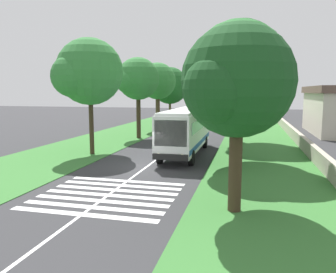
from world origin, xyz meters
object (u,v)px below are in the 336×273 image
at_px(roadside_tree_right_4, 236,85).
at_px(roadside_tree_left_1, 137,80).
at_px(coach_bus, 186,129).
at_px(roadside_tree_left_3, 157,82).
at_px(roadside_tree_left_2, 89,74).
at_px(trailing_car_0, 185,124).
at_px(roadside_tree_right_0, 235,74).
at_px(roadside_tree_left_0, 199,87).
at_px(roadside_tree_left_4, 169,87).
at_px(trailing_car_2, 220,118).
at_px(roadside_tree_right_2, 247,86).
at_px(roadside_tree_right_3, 244,76).
at_px(trailing_car_1, 215,121).
at_px(roadside_tree_right_1, 239,59).
at_px(utility_pole, 232,102).

bearing_deg(roadside_tree_right_4, roadside_tree_left_1, 29.03).
xyz_separation_m(coach_bus, roadside_tree_left_3, (16.31, 6.95, 4.22)).
xyz_separation_m(roadside_tree_left_2, roadside_tree_left_3, (17.82, -0.76, -0.23)).
relative_size(roadside_tree_left_1, roadside_tree_right_4, 1.11).
bearing_deg(trailing_car_0, roadside_tree_right_0, -160.83).
height_order(coach_bus, roadside_tree_left_0, roadside_tree_left_0).
bearing_deg(roadside_tree_left_2, roadside_tree_right_0, -96.72).
bearing_deg(roadside_tree_left_4, roadside_tree_right_4, -162.61).
distance_m(trailing_car_2, roadside_tree_right_0, 34.06).
distance_m(roadside_tree_left_2, roadside_tree_right_0, 11.76).
xyz_separation_m(roadside_tree_right_0, roadside_tree_right_2, (57.84, -0.41, 0.03)).
distance_m(roadside_tree_left_0, roadside_tree_left_2, 58.98).
height_order(roadside_tree_left_1, roadside_tree_right_4, roadside_tree_left_1).
relative_size(trailing_car_0, roadside_tree_right_2, 0.42).
relative_size(roadside_tree_right_3, roadside_tree_right_4, 1.49).
distance_m(trailing_car_2, roadside_tree_left_2, 33.49).
height_order(coach_bus, roadside_tree_left_4, roadside_tree_left_4).
bearing_deg(coach_bus, roadside_tree_right_2, -4.55).
xyz_separation_m(roadside_tree_left_3, roadside_tree_right_0, (-19.20, -10.91, 0.04)).
height_order(trailing_car_1, roadside_tree_right_3, roadside_tree_right_3).
bearing_deg(roadside_tree_right_2, roadside_tree_left_0, 78.05).
bearing_deg(roadside_tree_left_1, roadside_tree_left_4, 2.91).
bearing_deg(roadside_tree_left_1, roadside_tree_right_4, -150.97).
relative_size(roadside_tree_right_1, utility_pole, 1.50).
bearing_deg(roadside_tree_left_1, trailing_car_1, -22.99).
distance_m(roadside_tree_left_0, roadside_tree_left_1, 49.17).
bearing_deg(roadside_tree_left_0, trailing_car_1, -167.08).
bearing_deg(roadside_tree_left_0, roadside_tree_right_2, -101.95).
bearing_deg(roadside_tree_right_1, roadside_tree_right_4, -178.57).
bearing_deg(trailing_car_1, roadside_tree_right_3, -10.37).
relative_size(roadside_tree_left_1, roadside_tree_right_2, 0.86).
bearing_deg(roadside_tree_left_0, roadside_tree_right_4, -170.34).
relative_size(trailing_car_1, roadside_tree_left_1, 0.49).
relative_size(trailing_car_2, roadside_tree_right_3, 0.36).
bearing_deg(roadside_tree_left_2, coach_bus, -78.90).
distance_m(roadside_tree_right_1, roadside_tree_right_4, 20.03).
xyz_separation_m(trailing_car_0, roadside_tree_left_1, (-10.51, 3.39, 5.76)).
bearing_deg(roadside_tree_right_2, roadside_tree_left_2, 167.92).
distance_m(coach_bus, roadside_tree_left_1, 11.65).
distance_m(trailing_car_2, roadside_tree_right_3, 17.06).
relative_size(roadside_tree_left_1, roadside_tree_right_3, 0.75).
bearing_deg(roadside_tree_left_3, utility_pole, -140.04).
bearing_deg(roadside_tree_left_1, roadside_tree_right_0, -135.66).
xyz_separation_m(roadside_tree_left_1, roadside_tree_right_2, (46.66, -11.34, 0.00)).
bearing_deg(roadside_tree_right_0, trailing_car_2, 6.36).
bearing_deg(roadside_tree_left_2, trailing_car_2, -13.97).
height_order(roadside_tree_left_1, roadside_tree_left_2, roadside_tree_left_2).
height_order(trailing_car_0, trailing_car_2, same).
bearing_deg(trailing_car_0, roadside_tree_right_3, -15.54).
xyz_separation_m(roadside_tree_left_1, roadside_tree_right_4, (-20.44, -11.34, -0.97)).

